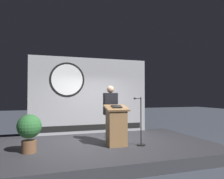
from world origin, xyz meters
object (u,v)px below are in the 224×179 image
Objects in this scene: speaker_person at (110,113)px; microphone_stand at (140,128)px; potted_plant at (29,129)px; podium at (116,126)px.

microphone_stand is (0.71, -0.57, -0.39)m from speaker_person.
speaker_person is 1.24× the size of microphone_stand.
speaker_person is at bearing 11.59° from potted_plant.
microphone_stand is (0.69, -0.09, -0.07)m from podium.
microphone_stand is 2.98m from potted_plant.
podium is at bearing -0.40° from potted_plant.
speaker_person is 2.33m from potted_plant.
speaker_person is 1.81× the size of potted_plant.
microphone_stand reaches higher than potted_plant.
podium is 1.22× the size of potted_plant.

